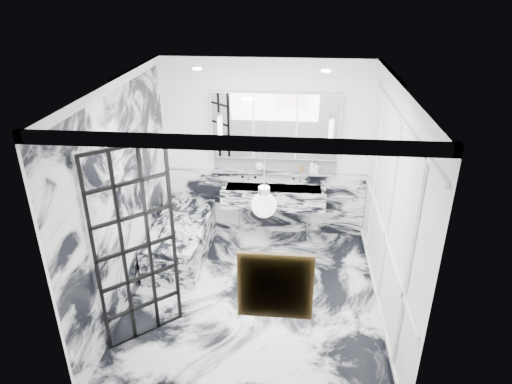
# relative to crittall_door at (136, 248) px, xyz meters

# --- Properties ---
(floor) EXTENTS (3.60, 3.60, 0.00)m
(floor) POSITION_rel_crittall_door_xyz_m (1.21, 0.76, -1.16)
(floor) COLOR silver
(floor) RESTS_ON ground
(ceiling) EXTENTS (3.60, 3.60, 0.00)m
(ceiling) POSITION_rel_crittall_door_xyz_m (1.21, 0.76, 1.64)
(ceiling) COLOR white
(ceiling) RESTS_ON wall_back
(wall_back) EXTENTS (3.60, 0.00, 3.60)m
(wall_back) POSITION_rel_crittall_door_xyz_m (1.21, 2.56, 0.24)
(wall_back) COLOR white
(wall_back) RESTS_ON floor
(wall_front) EXTENTS (3.60, 0.00, 3.60)m
(wall_front) POSITION_rel_crittall_door_xyz_m (1.21, -1.04, 0.24)
(wall_front) COLOR white
(wall_front) RESTS_ON floor
(wall_left) EXTENTS (0.00, 3.60, 3.60)m
(wall_left) POSITION_rel_crittall_door_xyz_m (-0.39, 0.76, 0.24)
(wall_left) COLOR white
(wall_left) RESTS_ON floor
(wall_right) EXTENTS (0.00, 3.60, 3.60)m
(wall_right) POSITION_rel_crittall_door_xyz_m (2.81, 0.76, 0.24)
(wall_right) COLOR white
(wall_right) RESTS_ON floor
(marble_clad_back) EXTENTS (3.18, 0.05, 1.05)m
(marble_clad_back) POSITION_rel_crittall_door_xyz_m (1.21, 2.54, -0.64)
(marble_clad_back) COLOR silver
(marble_clad_back) RESTS_ON floor
(marble_clad_left) EXTENTS (0.02, 3.56, 2.68)m
(marble_clad_left) POSITION_rel_crittall_door_xyz_m (-0.38, 0.76, 0.18)
(marble_clad_left) COLOR silver
(marble_clad_left) RESTS_ON floor
(panel_molding) EXTENTS (0.03, 3.40, 2.30)m
(panel_molding) POSITION_rel_crittall_door_xyz_m (2.79, 0.76, 0.14)
(panel_molding) COLOR white
(panel_molding) RESTS_ON floor
(soap_bottle_a) EXTENTS (0.11, 0.11, 0.22)m
(soap_bottle_a) POSITION_rel_crittall_door_xyz_m (1.93, 2.47, 0.04)
(soap_bottle_a) COLOR #8C5919
(soap_bottle_a) RESTS_ON ledge
(soap_bottle_b) EXTENTS (0.11, 0.11, 0.18)m
(soap_bottle_b) POSITION_rel_crittall_door_xyz_m (2.00, 2.47, 0.02)
(soap_bottle_b) COLOR #4C4C51
(soap_bottle_b) RESTS_ON ledge
(soap_bottle_c) EXTENTS (0.13, 0.13, 0.14)m
(soap_bottle_c) POSITION_rel_crittall_door_xyz_m (1.95, 2.47, -0.00)
(soap_bottle_c) COLOR silver
(soap_bottle_c) RESTS_ON ledge
(face_pot) EXTENTS (0.14, 0.14, 0.14)m
(face_pot) POSITION_rel_crittall_door_xyz_m (1.13, 2.47, 0.00)
(face_pot) COLOR white
(face_pot) RESTS_ON ledge
(amber_bottle) EXTENTS (0.04, 0.04, 0.10)m
(amber_bottle) POSITION_rel_crittall_door_xyz_m (1.77, 2.47, -0.02)
(amber_bottle) COLOR #8C5919
(amber_bottle) RESTS_ON ledge
(flower_vase) EXTENTS (0.07, 0.07, 0.12)m
(flower_vase) POSITION_rel_crittall_door_xyz_m (0.24, 1.11, -0.55)
(flower_vase) COLOR silver
(flower_vase) RESTS_ON bathtub
(crittall_door) EXTENTS (0.69, 0.61, 2.32)m
(crittall_door) POSITION_rel_crittall_door_xyz_m (0.00, 0.00, 0.00)
(crittall_door) COLOR black
(crittall_door) RESTS_ON floor
(artwork) EXTENTS (0.53, 0.05, 0.53)m
(artwork) POSITION_rel_crittall_door_xyz_m (1.56, -1.00, 0.36)
(artwork) COLOR #B83B12
(artwork) RESTS_ON wall_front
(pendant_light) EXTENTS (0.22, 0.22, 0.22)m
(pendant_light) POSITION_rel_crittall_door_xyz_m (1.42, -0.55, 0.87)
(pendant_light) COLOR white
(pendant_light) RESTS_ON ceiling
(trough_sink) EXTENTS (1.60, 0.45, 0.30)m
(trough_sink) POSITION_rel_crittall_door_xyz_m (1.36, 2.32, -0.43)
(trough_sink) COLOR silver
(trough_sink) RESTS_ON wall_back
(ledge) EXTENTS (1.90, 0.14, 0.04)m
(ledge) POSITION_rel_crittall_door_xyz_m (1.36, 2.48, -0.09)
(ledge) COLOR silver
(ledge) RESTS_ON wall_back
(subway_tile) EXTENTS (1.90, 0.03, 0.23)m
(subway_tile) POSITION_rel_crittall_door_xyz_m (1.36, 2.54, 0.04)
(subway_tile) COLOR white
(subway_tile) RESTS_ON wall_back
(mirror_cabinet) EXTENTS (1.90, 0.16, 1.00)m
(mirror_cabinet) POSITION_rel_crittall_door_xyz_m (1.36, 2.49, 0.66)
(mirror_cabinet) COLOR white
(mirror_cabinet) RESTS_ON wall_back
(sconce_left) EXTENTS (0.07, 0.07, 0.40)m
(sconce_left) POSITION_rel_crittall_door_xyz_m (0.54, 2.39, 0.62)
(sconce_left) COLOR white
(sconce_left) RESTS_ON mirror_cabinet
(sconce_right) EXTENTS (0.07, 0.07, 0.40)m
(sconce_right) POSITION_rel_crittall_door_xyz_m (2.18, 2.39, 0.62)
(sconce_right) COLOR white
(sconce_right) RESTS_ON mirror_cabinet
(bathtub) EXTENTS (0.75, 1.65, 0.55)m
(bathtub) POSITION_rel_crittall_door_xyz_m (0.03, 1.66, -0.89)
(bathtub) COLOR silver
(bathtub) RESTS_ON floor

